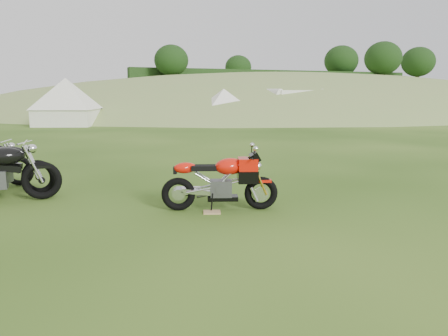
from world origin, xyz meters
name	(u,v)px	position (x,y,z in m)	size (l,w,h in m)	color
ground	(231,218)	(0.00, 0.00, 0.00)	(120.00, 120.00, 0.00)	#20420E
hillside	(281,107)	(24.00, 40.00, 0.00)	(80.00, 64.00, 8.00)	#7E9A4E
hedgerow	(281,107)	(24.00, 40.00, 0.00)	(36.00, 1.20, 8.60)	black
sport_motorcycle	(220,177)	(0.01, 0.50, 0.54)	(1.79, 0.45, 1.07)	red
plywood_board	(212,212)	(-0.17, 0.38, 0.01)	(0.27, 0.22, 0.02)	tan
tent_left	(67,102)	(-1.19, 20.13, 1.31)	(3.03, 3.03, 2.62)	white
tent_right	(224,104)	(7.86, 19.13, 1.13)	(2.60, 2.60, 2.25)	white
caravan	(294,104)	(13.32, 19.76, 1.00)	(4.27, 1.91, 2.00)	white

